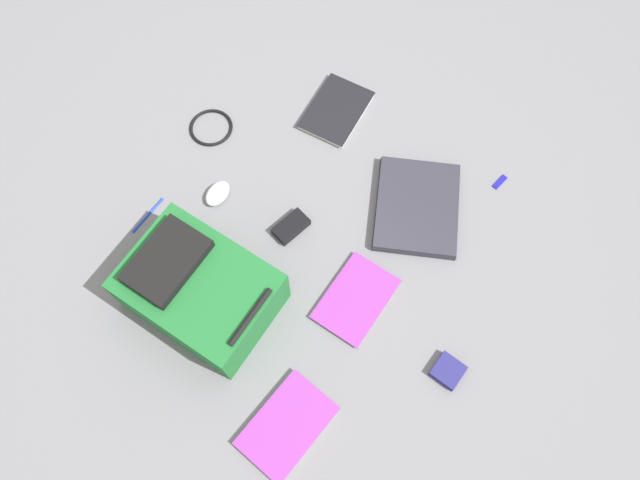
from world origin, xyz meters
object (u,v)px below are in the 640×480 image
book_blue (287,426)px  earbud_pouch (448,371)px  pen_black (147,215)px  usb_stick (500,182)px  power_brick (291,227)px  backpack (199,289)px  computer_mouse (218,193)px  laptop (417,207)px  book_manual (336,110)px  book_comic (356,299)px  cable_coil (211,127)px

book_blue → earbud_pouch: bearing=56.5°
pen_black → usb_stick: (0.81, 0.80, -0.00)m
power_brick → usb_stick: (0.43, 0.55, -0.01)m
backpack → computer_mouse: 0.35m
laptop → book_manual: laptop is taller
backpack → pen_black: 0.35m
book_comic → pen_black: book_comic is taller
laptop → power_brick: bearing=-131.9°
laptop → cable_coil: laptop is taller
book_manual → power_brick: size_ratio=2.43×
book_blue → computer_mouse: size_ratio=2.73×
pen_black → earbud_pouch: 1.04m
book_manual → book_comic: (0.46, -0.49, -0.00)m
pen_black → earbud_pouch: size_ratio=1.81×
laptop → book_manual: size_ratio=1.51×
book_manual → book_comic: bearing=-47.3°
backpack → pen_black: size_ratio=2.99×
power_brick → backpack: bearing=-99.5°
computer_mouse → book_comic: bearing=-6.4°
pen_black → earbud_pouch: earbud_pouch is taller
power_brick → earbud_pouch: bearing=-6.3°
book_comic → earbud_pouch: earbud_pouch is taller
computer_mouse → earbud_pouch: (0.89, -0.01, -0.01)m
cable_coil → pen_black: (0.06, -0.37, -0.00)m
computer_mouse → pen_black: size_ratio=0.67×
computer_mouse → cable_coil: (-0.19, 0.18, -0.01)m
book_comic → laptop: bearing=94.7°
cable_coil → usb_stick: bearing=26.1°
laptop → usb_stick: 0.29m
book_blue → cable_coil: 1.01m
book_manual → usb_stick: (0.58, 0.11, -0.01)m
power_brick → computer_mouse: bearing=-167.4°
earbud_pouch → backpack: bearing=-158.7°
book_manual → pen_black: size_ratio=1.89×
backpack → laptop: backpack is taller
book_manual → pen_black: book_manual is taller
backpack → power_brick: (0.06, 0.34, -0.08)m
usb_stick → power_brick: bearing=-128.0°
book_blue → power_brick: 0.60m
pen_black → earbud_pouch: (1.02, 0.18, 0.01)m
book_manual → book_comic: book_manual is taller
earbud_pouch → usb_stick: size_ratio=1.36×
book_blue → book_manual: bearing=120.2°
computer_mouse → power_brick: 0.26m
pen_black → computer_mouse: bearing=55.7°
earbud_pouch → usb_stick: bearing=108.4°
backpack → book_manual: bearing=97.3°
backpack → earbud_pouch: backpack is taller
power_brick → book_blue: bearing=-51.7°
cable_coil → backpack: bearing=-49.4°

